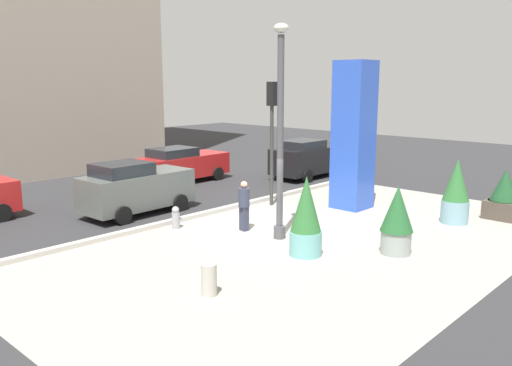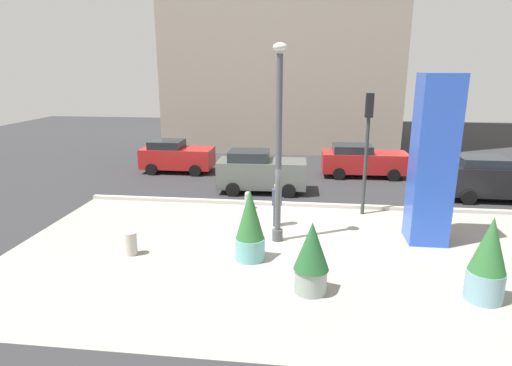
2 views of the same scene
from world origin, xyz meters
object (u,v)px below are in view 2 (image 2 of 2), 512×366
(car_curb_east, at_px, (495,178))
(car_passing_lane, at_px, (363,161))
(potted_plant_curbside, at_px, (312,257))
(car_curb_west, at_px, (176,156))
(concrete_bollard, at_px, (131,244))
(fire_hydrant, at_px, (248,200))
(traffic_light_corner, at_px, (367,134))
(lamp_post, at_px, (279,150))
(potted_plant_near_left, at_px, (488,260))
(pedestrian_crossing, at_px, (277,202))
(art_pillar_blue, at_px, (433,161))
(car_intersection, at_px, (260,172))
(potted_plant_mid_plaza, at_px, (250,226))

(car_curb_east, xyz_separation_m, car_passing_lane, (-5.26, 3.60, -0.11))
(potted_plant_curbside, distance_m, car_curb_west, 14.61)
(concrete_bollard, height_order, car_curb_west, car_curb_west)
(potted_plant_curbside, relative_size, fire_hydrant, 2.60)
(traffic_light_corner, xyz_separation_m, car_curb_west, (-9.52, 6.08, -2.33))
(lamp_post, distance_m, potted_plant_curbside, 4.12)
(potted_plant_near_left, xyz_separation_m, pedestrian_crossing, (-5.58, 4.61, -0.18))
(fire_hydrant, xyz_separation_m, car_passing_lane, (5.35, 6.19, 0.49))
(art_pillar_blue, xyz_separation_m, pedestrian_crossing, (-5.09, 0.79, -1.86))
(traffic_light_corner, bearing_deg, pedestrian_crossing, -152.36)
(lamp_post, xyz_separation_m, pedestrian_crossing, (-0.13, 1.39, -2.22))
(fire_hydrant, distance_m, car_intersection, 2.68)
(fire_hydrant, bearing_deg, traffic_light_corner, -1.24)
(car_intersection, bearing_deg, potted_plant_curbside, -75.68)
(potted_plant_mid_plaza, height_order, car_curb_west, potted_plant_mid_plaza)
(lamp_post, relative_size, car_curb_west, 1.64)
(concrete_bollard, bearing_deg, fire_hydrant, 58.84)
(lamp_post, bearing_deg, car_passing_lane, 67.64)
(art_pillar_blue, bearing_deg, car_passing_lane, 96.99)
(car_intersection, bearing_deg, art_pillar_blue, -40.22)
(art_pillar_blue, xyz_separation_m, traffic_light_corner, (-1.77, 2.53, 0.44))
(potted_plant_near_left, xyz_separation_m, car_curb_west, (-11.78, 12.43, -0.21))
(potted_plant_curbside, height_order, car_passing_lane, potted_plant_curbside)
(art_pillar_blue, relative_size, potted_plant_curbside, 2.83)
(potted_plant_near_left, xyz_separation_m, car_intersection, (-6.68, 9.05, -0.12))
(art_pillar_blue, xyz_separation_m, car_curb_east, (4.18, 5.21, -1.80))
(lamp_post, height_order, fire_hydrant, lamp_post)
(car_curb_west, bearing_deg, car_intersection, -33.52)
(concrete_bollard, distance_m, car_curb_east, 15.55)
(potted_plant_near_left, distance_m, pedestrian_crossing, 7.24)
(potted_plant_curbside, bearing_deg, potted_plant_near_left, 1.75)
(lamp_post, bearing_deg, art_pillar_blue, 6.92)
(pedestrian_crossing, bearing_deg, art_pillar_blue, -8.86)
(fire_hydrant, bearing_deg, potted_plant_curbside, -68.57)
(lamp_post, relative_size, pedestrian_crossing, 3.92)
(concrete_bollard, xyz_separation_m, car_curb_east, (13.59, 7.52, 0.59))
(potted_plant_curbside, xyz_separation_m, fire_hydrant, (-2.58, 6.58, -0.64))
(potted_plant_near_left, height_order, car_curb_east, potted_plant_near_left)
(art_pillar_blue, relative_size, car_curb_east, 1.24)
(pedestrian_crossing, bearing_deg, car_passing_lane, 63.47)
(fire_hydrant, bearing_deg, car_intersection, 84.76)
(car_intersection, bearing_deg, potted_plant_mid_plaza, -86.07)
(fire_hydrant, distance_m, concrete_bollard, 5.77)
(art_pillar_blue, distance_m, potted_plant_near_left, 4.20)
(car_curb_west, bearing_deg, pedestrian_crossing, -51.57)
(potted_plant_curbside, height_order, traffic_light_corner, traffic_light_corner)
(potted_plant_mid_plaza, bearing_deg, fire_hydrant, 98.85)
(potted_plant_curbside, relative_size, car_curb_west, 0.50)
(concrete_bollard, distance_m, car_curb_west, 11.09)
(potted_plant_mid_plaza, height_order, concrete_bollard, potted_plant_mid_plaza)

